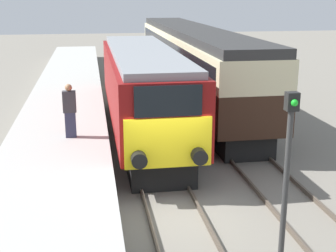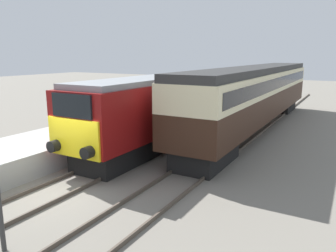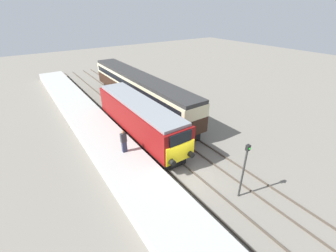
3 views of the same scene
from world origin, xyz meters
name	(u,v)px [view 3 (image 3 of 3)]	position (x,y,z in m)	size (l,w,h in m)	color
ground_plane	(185,176)	(0.00, 0.00, 0.00)	(120.00, 120.00, 0.00)	slate
platform_left	(102,137)	(-3.30, 8.00, 0.50)	(3.50, 50.00, 1.01)	#A8A8A3
rails_near_track	(150,145)	(0.00, 5.00, 0.07)	(1.51, 60.00, 0.14)	#4C4238
rails_far_track	(181,134)	(3.40, 5.00, 0.07)	(1.50, 60.00, 0.14)	#4C4238
locomotive	(139,118)	(0.00, 6.82, 2.02)	(2.70, 12.75, 3.65)	black
passenger_carriage	(139,88)	(3.40, 13.22, 2.45)	(2.75, 20.73, 4.02)	black
person_on_platform	(124,141)	(-2.82, 4.06, 1.93)	(0.44, 0.26, 1.84)	#2D334C
signal_post	(244,167)	(1.70, -3.47, 2.35)	(0.24, 0.28, 3.96)	#333333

